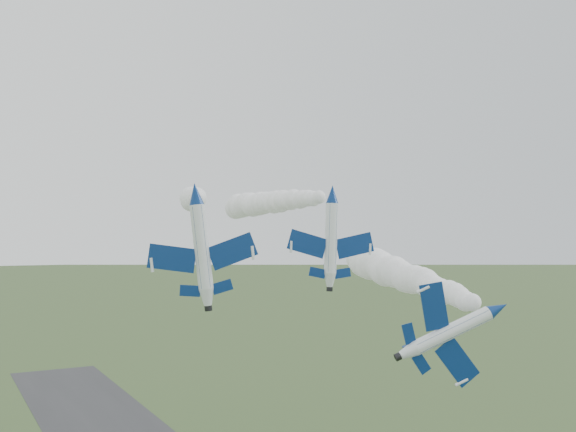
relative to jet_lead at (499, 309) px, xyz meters
name	(u,v)px	position (x,y,z in m)	size (l,w,h in m)	color
jet_lead	(499,309)	(0.00, 0.00, 0.00)	(6.27, 11.62, 9.07)	white
smoke_trail_jet_lead	(403,275)	(11.27, 27.92, 1.40)	(5.49, 55.09, 5.49)	white
jet_pair_left	(195,193)	(-20.79, 24.19, 11.55)	(11.93, 13.79, 3.60)	white
smoke_trail_jet_pair_left	(194,199)	(-10.50, 52.36, 12.85)	(4.46, 51.66, 4.46)	white
jet_pair_right	(333,194)	(-2.84, 23.97, 12.10)	(11.17, 13.05, 3.27)	white
smoke_trail_jet_pair_right	(266,203)	(7.28, 62.28, 13.11)	(5.31, 72.81, 5.31)	white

